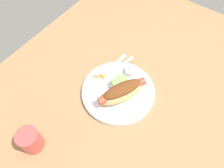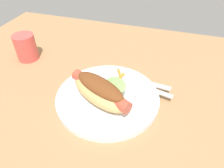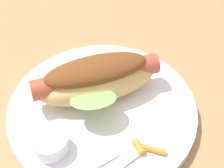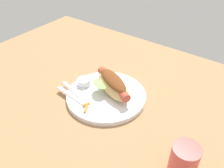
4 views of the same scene
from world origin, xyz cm
name	(u,v)px [view 1 (image 1 of 4)]	position (x,y,z in cm)	size (l,w,h in cm)	color
ground_plane	(122,87)	(0.00, 0.00, -0.90)	(120.00, 90.00, 1.80)	#9E754C
plate	(118,92)	(-3.40, -0.52, 0.80)	(25.97, 25.97, 1.60)	white
hot_dog	(122,91)	(-4.48, -2.77, 4.74)	(17.86, 13.35, 6.08)	tan
sauce_ramekin	(130,71)	(5.73, 0.31, 2.76)	(4.52, 4.52, 2.31)	white
fork	(119,67)	(5.08, 5.07, 1.80)	(14.24, 4.40, 0.40)	silver
knife	(113,66)	(4.25, 7.11, 1.78)	(14.90, 1.40, 0.36)	silver
carrot_garnish	(100,76)	(-2.44, 8.16, 2.01)	(2.89, 4.08, 0.94)	orange
drinking_cup	(30,140)	(-34.20, 10.25, 4.14)	(6.55, 6.55, 8.27)	#D84C47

